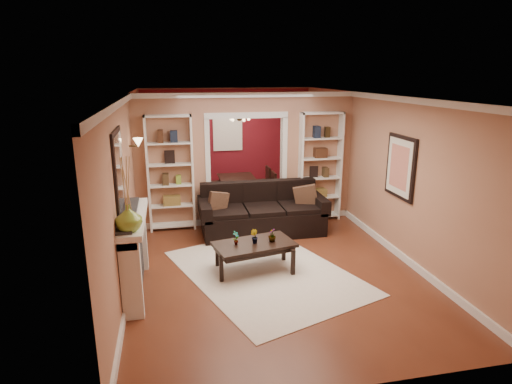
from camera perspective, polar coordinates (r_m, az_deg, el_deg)
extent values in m
plane|color=brown|center=(8.11, 0.28, -6.61)|extent=(8.00, 8.00, 0.00)
plane|color=white|center=(7.52, 0.31, 12.82)|extent=(8.00, 8.00, 0.00)
plane|color=tan|center=(11.58, -3.83, 7.02)|extent=(8.00, 0.00, 8.00)
plane|color=tan|center=(4.07, 12.19, -9.63)|extent=(8.00, 0.00, 8.00)
plane|color=tan|center=(7.58, -16.61, 1.86)|extent=(0.00, 8.00, 8.00)
plane|color=tan|center=(8.45, 15.42, 3.32)|extent=(0.00, 8.00, 8.00)
cube|color=tan|center=(8.86, -1.32, 4.42)|extent=(4.50, 0.15, 2.70)
cube|color=maroon|center=(11.56, -3.81, 6.85)|extent=(4.44, 0.04, 2.64)
cube|color=#8CA5CC|center=(11.49, -3.80, 7.96)|extent=(0.78, 0.03, 0.98)
cube|color=silver|center=(6.92, 1.24, -10.63)|extent=(3.15, 3.70, 0.01)
cube|color=black|center=(8.40, 0.89, -2.33)|extent=(2.46, 1.06, 0.96)
cube|color=brown|center=(8.19, -5.06, -1.57)|extent=(0.39, 0.21, 0.37)
cube|color=brown|center=(8.54, 6.65, -0.66)|extent=(0.46, 0.26, 0.44)
cube|color=black|center=(6.89, -0.24, -8.63)|extent=(1.36, 0.92, 0.47)
imported|color=#336626|center=(6.71, -2.69, -6.14)|extent=(0.14, 0.14, 0.22)
imported|color=#336626|center=(6.75, -0.24, -5.96)|extent=(0.15, 0.15, 0.22)
imported|color=#336626|center=(6.81, 2.17, -5.78)|extent=(0.16, 0.16, 0.22)
cube|color=white|center=(8.59, -11.33, 2.41)|extent=(0.90, 0.30, 2.30)
cube|color=white|center=(9.14, 8.51, 3.32)|extent=(0.90, 0.30, 2.30)
cube|color=white|center=(6.37, -15.67, -7.94)|extent=(0.32, 1.70, 1.16)
imported|color=olive|center=(5.52, -16.63, -3.35)|extent=(0.33, 0.33, 0.34)
cube|color=silver|center=(6.02, -17.83, 2.74)|extent=(0.03, 0.95, 1.10)
cube|color=#FFE0A5|center=(8.02, -15.85, 6.15)|extent=(0.18, 0.18, 0.22)
cube|color=black|center=(7.53, 18.65, 3.18)|extent=(0.04, 0.85, 1.05)
imported|color=black|center=(10.47, -2.13, 0.15)|extent=(1.60, 0.89, 0.56)
cube|color=black|center=(10.07, -4.94, 0.46)|extent=(0.46, 0.46, 0.90)
cube|color=black|center=(10.26, 1.17, 0.54)|extent=(0.47, 0.47, 0.81)
cube|color=black|center=(10.65, -5.33, 1.11)|extent=(0.52, 0.52, 0.83)
cube|color=black|center=(10.82, 0.47, 1.36)|extent=(0.53, 0.53, 0.81)
cube|color=#3C311B|center=(10.22, -2.88, 9.69)|extent=(0.50, 0.50, 0.30)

